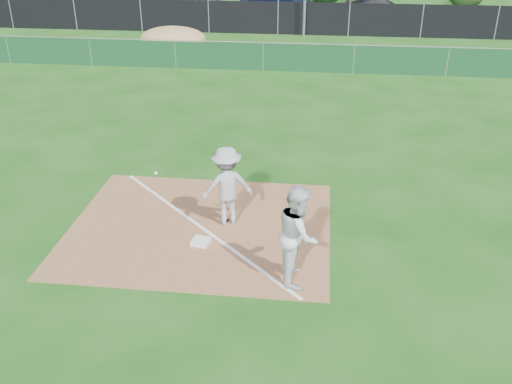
# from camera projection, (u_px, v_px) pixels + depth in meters

# --- Properties ---
(ground) EXTENTS (90.00, 90.00, 0.00)m
(ground) POSITION_uv_depth(u_px,v_px,m) (249.00, 106.00, 21.24)
(ground) COLOR #16460F
(ground) RESTS_ON ground
(infield_dirt) EXTENTS (6.00, 5.00, 0.02)m
(infield_dirt) POSITION_uv_depth(u_px,v_px,m) (200.00, 227.00, 13.26)
(infield_dirt) COLOR brown
(infield_dirt) RESTS_ON ground
(foul_line) EXTENTS (5.01, 5.01, 0.01)m
(foul_line) POSITION_uv_depth(u_px,v_px,m) (200.00, 226.00, 13.26)
(foul_line) COLOR white
(foul_line) RESTS_ON infield_dirt
(green_fence) EXTENTS (44.00, 0.05, 1.20)m
(green_fence) POSITION_uv_depth(u_px,v_px,m) (263.00, 57.00, 25.39)
(green_fence) COLOR #0E3419
(green_fence) RESTS_ON ground
(dirt_mound) EXTENTS (3.38, 2.60, 1.17)m
(dirt_mound) POSITION_uv_depth(u_px,v_px,m) (173.00, 38.00, 29.01)
(dirt_mound) COLOR #987849
(dirt_mound) RESTS_ON ground
(black_fence) EXTENTS (46.00, 0.04, 1.80)m
(black_fence) POSITION_uv_depth(u_px,v_px,m) (278.00, 18.00, 32.34)
(black_fence) COLOR black
(black_fence) RESTS_ON ground
(parking_lot) EXTENTS (46.00, 9.00, 0.01)m
(parking_lot) POSITION_uv_depth(u_px,v_px,m) (284.00, 19.00, 37.17)
(parking_lot) COLOR black
(parking_lot) RESTS_ON ground
(first_base) EXTENTS (0.45, 0.45, 0.08)m
(first_base) POSITION_uv_depth(u_px,v_px,m) (201.00, 242.00, 12.60)
(first_base) COLOR silver
(first_base) RESTS_ON infield_dirt
(play_at_first) EXTENTS (2.33, 1.13, 1.90)m
(play_at_first) POSITION_uv_depth(u_px,v_px,m) (227.00, 186.00, 13.02)
(play_at_first) COLOR #A7A7A9
(play_at_first) RESTS_ON infield_dirt
(runner) EXTENTS (0.84, 1.04, 2.05)m
(runner) POSITION_uv_depth(u_px,v_px,m) (298.00, 234.00, 11.02)
(runner) COLOR silver
(runner) RESTS_ON ground
(car_left) EXTENTS (4.87, 2.94, 1.55)m
(car_left) POSITION_uv_depth(u_px,v_px,m) (205.00, 4.00, 37.68)
(car_left) COLOR #A4A7AC
(car_left) RESTS_ON parking_lot
(car_mid) EXTENTS (5.17, 2.34, 1.65)m
(car_mid) POSITION_uv_depth(u_px,v_px,m) (278.00, 5.00, 37.01)
(car_mid) COLOR black
(car_mid) RESTS_ON parking_lot
(car_right) EXTENTS (4.96, 2.58, 1.37)m
(car_right) POSITION_uv_depth(u_px,v_px,m) (381.00, 9.00, 36.54)
(car_right) COLOR black
(car_right) RESTS_ON parking_lot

